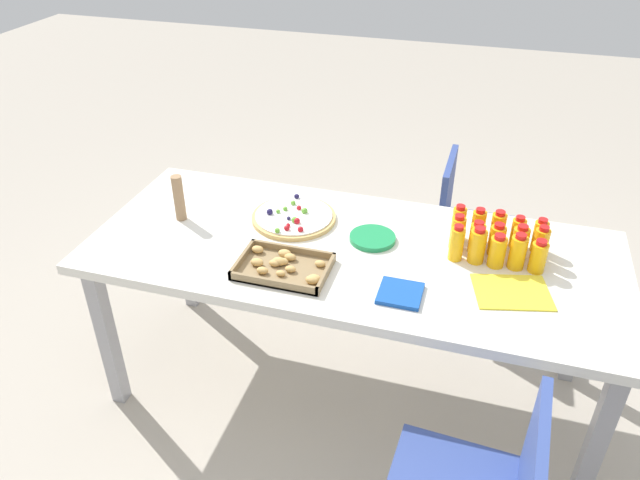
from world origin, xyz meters
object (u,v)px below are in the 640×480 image
juice_bottle_5 (541,245)px  juice_bottle_12 (497,251)px  juice_bottle_3 (478,226)px  juice_bottle_8 (477,238)px  juice_bottle_11 (518,252)px  juice_bottle_13 (477,246)px  paper_folder (512,292)px  napkin_stack (400,293)px  plate_stack (373,238)px  cardboard_tube (179,198)px  chair_near_left (467,223)px  juice_bottle_1 (518,232)px  juice_bottle_10 (538,257)px  snack_tray (284,267)px  fruit_pizza (294,217)px  juice_bottle_2 (498,228)px  juice_bottle_4 (458,223)px  juice_bottle_6 (520,242)px  juice_bottle_9 (458,233)px  juice_bottle_14 (457,243)px  party_table (352,262)px  juice_bottle_7 (497,240)px  juice_bottle_0 (540,236)px

juice_bottle_5 → juice_bottle_12: bearing=27.9°
juice_bottle_3 → juice_bottle_8: bearing=91.3°
juice_bottle_5 → juice_bottle_11: 0.11m
juice_bottle_13 → paper_folder: size_ratio=0.57×
juice_bottle_8 → napkin_stack: (0.23, 0.35, -0.05)m
plate_stack → cardboard_tube: cardboard_tube is taller
chair_near_left → juice_bottle_1: bearing=20.4°
juice_bottle_10 → plate_stack: size_ratio=0.72×
juice_bottle_3 → snack_tray: (0.66, 0.40, -0.06)m
fruit_pizza → napkin_stack: (-0.52, 0.38, -0.00)m
juice_bottle_2 → juice_bottle_4: size_ratio=0.96×
juice_bottle_12 → juice_bottle_13: juice_bottle_13 is taller
juice_bottle_13 → chair_near_left: bearing=-85.2°
juice_bottle_1 → napkin_stack: (0.38, 0.44, -0.05)m
juice_bottle_6 → juice_bottle_13: bearing=26.8°
chair_near_left → juice_bottle_9: 0.72m
juice_bottle_14 → juice_bottle_2: bearing=-132.1°
juice_bottle_2 → juice_bottle_10: 0.21m
juice_bottle_12 → napkin_stack: 0.42m
juice_bottle_9 → paper_folder: size_ratio=0.56×
juice_bottle_9 → juice_bottle_14: bearing=93.7°
juice_bottle_9 → napkin_stack: 0.40m
party_table → juice_bottle_12: juice_bottle_12 is taller
juice_bottle_7 → cardboard_tube: 1.28m
chair_near_left → juice_bottle_9: (0.02, 0.64, 0.33)m
juice_bottle_6 → plate_stack: (0.55, 0.05, -0.05)m
juice_bottle_6 → plate_stack: 0.56m
juice_bottle_11 → fruit_pizza: size_ratio=0.41×
juice_bottle_0 → plate_stack: bearing=10.1°
plate_stack → fruit_pizza: bearing=-9.9°
paper_folder → juice_bottle_13: bearing=-49.1°
juice_bottle_5 → juice_bottle_6: (0.07, -0.00, -0.01)m
fruit_pizza → juice_bottle_2: bearing=-175.9°
juice_bottle_3 → juice_bottle_5: juice_bottle_5 is taller
juice_bottle_7 → juice_bottle_0: bearing=-156.0°
juice_bottle_8 → plate_stack: bearing=5.3°
juice_bottle_9 → juice_bottle_10: (-0.30, 0.07, -0.01)m
juice_bottle_2 → juice_bottle_14: 0.21m
snack_tray → juice_bottle_8: bearing=-153.8°
juice_bottle_5 → juice_bottle_7: size_ratio=1.13×
chair_near_left → juice_bottle_2: juice_bottle_2 is taller
juice_bottle_3 → plate_stack: juice_bottle_3 is taller
juice_bottle_9 → juice_bottle_14: size_ratio=0.99×
party_table → napkin_stack: 0.34m
juice_bottle_6 → juice_bottle_13: 0.17m
chair_near_left → snack_tray: chair_near_left is taller
juice_bottle_6 → cardboard_tube: size_ratio=0.69×
party_table → juice_bottle_0: bearing=-164.6°
juice_bottle_2 → juice_bottle_0: bearing=176.9°
juice_bottle_0 → juice_bottle_4: size_ratio=0.94×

